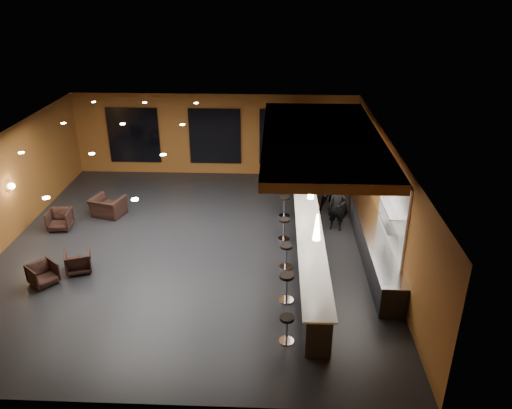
{
  "coord_description": "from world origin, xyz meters",
  "views": [
    {
      "loc": [
        2.61,
        -13.93,
        8.03
      ],
      "look_at": [
        2.0,
        0.5,
        1.3
      ],
      "focal_mm": 35.0,
      "sensor_mm": 36.0,
      "label": 1
    }
  ],
  "objects_px": {
    "staff_a": "(337,207)",
    "armchair_d": "(108,207)",
    "bar_stool_2": "(286,253)",
    "armchair_b": "(78,261)",
    "pendant_1": "(311,187)",
    "staff_b": "(329,192)",
    "bar_stool_3": "(284,226)",
    "bar_counter": "(309,251)",
    "armchair_c": "(60,220)",
    "bar_stool_4": "(285,204)",
    "bar_stool_0": "(287,326)",
    "column": "(304,159)",
    "pendant_0": "(317,227)",
    "pendant_2": "(307,158)",
    "bar_stool_1": "(286,284)",
    "armchair_a": "(43,274)",
    "prep_counter": "(374,246)",
    "staff_c": "(340,193)"
  },
  "relations": [
    {
      "from": "pendant_1",
      "to": "bar_stool_1",
      "type": "relative_size",
      "value": 0.87
    },
    {
      "from": "prep_counter",
      "to": "bar_stool_2",
      "type": "bearing_deg",
      "value": -166.77
    },
    {
      "from": "staff_b",
      "to": "staff_c",
      "type": "height_order",
      "value": "staff_c"
    },
    {
      "from": "pendant_0",
      "to": "armchair_b",
      "type": "distance_m",
      "value": 7.23
    },
    {
      "from": "armchair_b",
      "to": "bar_stool_4",
      "type": "xyz_separation_m",
      "value": [
        6.1,
        3.93,
        0.15
      ]
    },
    {
      "from": "pendant_1",
      "to": "bar_stool_2",
      "type": "bearing_deg",
      "value": -137.45
    },
    {
      "from": "column",
      "to": "bar_stool_4",
      "type": "relative_size",
      "value": 4.6
    },
    {
      "from": "armchair_a",
      "to": "staff_a",
      "type": "bearing_deg",
      "value": -27.84
    },
    {
      "from": "armchair_a",
      "to": "bar_stool_4",
      "type": "relative_size",
      "value": 0.93
    },
    {
      "from": "pendant_2",
      "to": "bar_stool_1",
      "type": "distance_m",
      "value": 5.19
    },
    {
      "from": "pendant_1",
      "to": "bar_stool_1",
      "type": "xyz_separation_m",
      "value": [
        -0.7,
        -2.3,
        -1.83
      ]
    },
    {
      "from": "bar_stool_0",
      "to": "armchair_b",
      "type": "bearing_deg",
      "value": 154.77
    },
    {
      "from": "pendant_0",
      "to": "bar_stool_0",
      "type": "distance_m",
      "value": 2.49
    },
    {
      "from": "bar_stool_0",
      "to": "armchair_a",
      "type": "bearing_deg",
      "value": 162.43
    },
    {
      "from": "armchair_b",
      "to": "staff_b",
      "type": "bearing_deg",
      "value": -172.25
    },
    {
      "from": "armchair_b",
      "to": "armchair_d",
      "type": "distance_m",
      "value": 3.72
    },
    {
      "from": "pendant_1",
      "to": "staff_b",
      "type": "height_order",
      "value": "pendant_1"
    },
    {
      "from": "bar_counter",
      "to": "bar_stool_2",
      "type": "xyz_separation_m",
      "value": [
        -0.69,
        -0.13,
        -0.01
      ]
    },
    {
      "from": "pendant_2",
      "to": "bar_stool_4",
      "type": "bearing_deg",
      "value": 153.79
    },
    {
      "from": "prep_counter",
      "to": "armchair_a",
      "type": "bearing_deg",
      "value": -169.39
    },
    {
      "from": "bar_counter",
      "to": "column",
      "type": "height_order",
      "value": "column"
    },
    {
      "from": "staff_a",
      "to": "bar_stool_3",
      "type": "distance_m",
      "value": 1.99
    },
    {
      "from": "prep_counter",
      "to": "armchair_c",
      "type": "bearing_deg",
      "value": 171.66
    },
    {
      "from": "pendant_0",
      "to": "pendant_2",
      "type": "height_order",
      "value": "same"
    },
    {
      "from": "pendant_1",
      "to": "armchair_d",
      "type": "bearing_deg",
      "value": 159.66
    },
    {
      "from": "staff_b",
      "to": "staff_c",
      "type": "xyz_separation_m",
      "value": [
        0.35,
        -0.21,
        0.05
      ]
    },
    {
      "from": "bar_stool_0",
      "to": "bar_stool_1",
      "type": "xyz_separation_m",
      "value": [
        0.01,
        1.65,
        0.05
      ]
    },
    {
      "from": "staff_a",
      "to": "bar_stool_3",
      "type": "xyz_separation_m",
      "value": [
        -1.8,
        -0.79,
        -0.35
      ]
    },
    {
      "from": "pendant_0",
      "to": "bar_stool_3",
      "type": "xyz_separation_m",
      "value": [
        -0.73,
        3.62,
        -1.87
      ]
    },
    {
      "from": "armchair_a",
      "to": "bar_stool_2",
      "type": "bearing_deg",
      "value": -41.48
    },
    {
      "from": "bar_counter",
      "to": "prep_counter",
      "type": "bearing_deg",
      "value": 14.04
    },
    {
      "from": "bar_stool_2",
      "to": "armchair_b",
      "type": "bearing_deg",
      "value": -175.76
    },
    {
      "from": "pendant_2",
      "to": "staff_b",
      "type": "relative_size",
      "value": 0.42
    },
    {
      "from": "armchair_d",
      "to": "bar_stool_2",
      "type": "distance_m",
      "value": 7.18
    },
    {
      "from": "bar_counter",
      "to": "pendant_1",
      "type": "distance_m",
      "value": 1.92
    },
    {
      "from": "staff_c",
      "to": "bar_stool_1",
      "type": "relative_size",
      "value": 2.21
    },
    {
      "from": "staff_c",
      "to": "pendant_1",
      "type": "bearing_deg",
      "value": -108.12
    },
    {
      "from": "armchair_b",
      "to": "bar_stool_4",
      "type": "distance_m",
      "value": 7.26
    },
    {
      "from": "armchair_c",
      "to": "armchair_d",
      "type": "height_order",
      "value": "armchair_d"
    },
    {
      "from": "armchair_a",
      "to": "bar_stool_0",
      "type": "height_order",
      "value": "bar_stool_0"
    },
    {
      "from": "pendant_2",
      "to": "armchair_c",
      "type": "xyz_separation_m",
      "value": [
        -8.41,
        -0.97,
        -2.0
      ]
    },
    {
      "from": "pendant_1",
      "to": "staff_a",
      "type": "bearing_deg",
      "value": 60.73
    },
    {
      "from": "staff_c",
      "to": "armchair_d",
      "type": "bearing_deg",
      "value": -172.85
    },
    {
      "from": "prep_counter",
      "to": "staff_c",
      "type": "bearing_deg",
      "value": 104.14
    },
    {
      "from": "armchair_c",
      "to": "bar_stool_4",
      "type": "relative_size",
      "value": 1.01
    },
    {
      "from": "bar_counter",
      "to": "staff_c",
      "type": "bearing_deg",
      "value": 70.06
    },
    {
      "from": "staff_b",
      "to": "bar_stool_1",
      "type": "relative_size",
      "value": 2.08
    },
    {
      "from": "bar_stool_2",
      "to": "bar_stool_3",
      "type": "relative_size",
      "value": 1.01
    },
    {
      "from": "staff_a",
      "to": "armchair_d",
      "type": "height_order",
      "value": "staff_a"
    },
    {
      "from": "armchair_b",
      "to": "bar_stool_1",
      "type": "height_order",
      "value": "bar_stool_1"
    }
  ]
}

